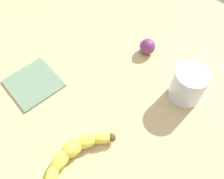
% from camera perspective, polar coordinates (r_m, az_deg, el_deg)
% --- Properties ---
extents(wooden_tabletop, '(1.20, 1.20, 0.03)m').
position_cam_1_polar(wooden_tabletop, '(0.68, -1.10, -3.07)').
color(wooden_tabletop, tan).
rests_on(wooden_tabletop, ground).
extents(banana, '(0.08, 0.20, 0.04)m').
position_cam_1_polar(banana, '(0.59, -8.83, -14.48)').
color(banana, yellow).
rests_on(banana, wooden_tabletop).
extents(smoothie_glass, '(0.09, 0.09, 0.10)m').
position_cam_1_polar(smoothie_glass, '(0.67, 17.58, 0.90)').
color(smoothie_glass, silver).
rests_on(smoothie_glass, wooden_tabletop).
extents(plum_fruit, '(0.05, 0.05, 0.05)m').
position_cam_1_polar(plum_fruit, '(0.77, 8.42, 10.07)').
color(plum_fruit, '#6B3360').
rests_on(plum_fruit, wooden_tabletop).
extents(folded_napkin, '(0.14, 0.14, 0.01)m').
position_cam_1_polar(folded_napkin, '(0.73, -18.10, 1.41)').
color(folded_napkin, slate).
rests_on(folded_napkin, wooden_tabletop).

